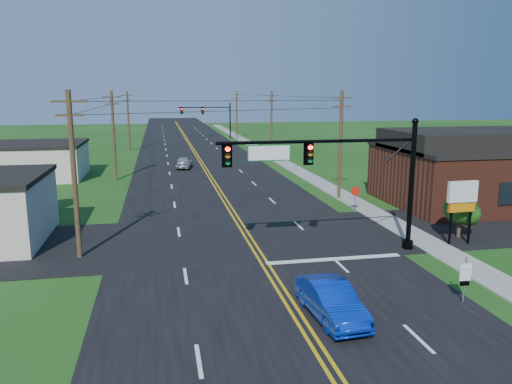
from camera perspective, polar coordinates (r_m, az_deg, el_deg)
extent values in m
plane|color=#164212|center=(20.11, 4.80, -14.86)|extent=(260.00, 260.00, 0.00)
cube|color=black|center=(68.09, -6.72, 3.80)|extent=(16.00, 220.00, 0.04)
cube|color=black|center=(31.05, -1.25, -5.21)|extent=(70.00, 10.00, 0.04)
cube|color=gray|center=(60.05, 4.09, 2.86)|extent=(2.00, 160.00, 0.08)
cylinder|color=black|center=(29.34, 17.31, 0.49)|extent=(0.28, 0.28, 7.20)
cylinder|color=black|center=(30.12, 16.94, -5.78)|extent=(0.60, 0.60, 0.50)
sphere|color=black|center=(28.90, 17.75, 7.71)|extent=(0.36, 0.36, 0.36)
cylinder|color=black|center=(26.79, 7.18, 5.76)|extent=(11.00, 0.18, 0.18)
cube|color=#056123|center=(26.14, 1.50, 4.49)|extent=(2.30, 0.06, 0.85)
cylinder|color=black|center=(98.45, -2.97, 8.26)|extent=(0.28, 0.28, 7.20)
cylinder|color=black|center=(98.68, -2.95, 6.32)|extent=(0.60, 0.60, 0.50)
sphere|color=black|center=(98.32, -3.00, 10.42)|extent=(0.36, 0.36, 0.36)
cylinder|color=black|center=(97.77, -5.93, 9.60)|extent=(10.00, 0.18, 0.18)
cube|color=#056123|center=(97.55, -7.82, 9.23)|extent=(2.30, 0.06, 0.85)
cube|color=maroon|center=(43.81, 23.99, 1.61)|extent=(14.00, 11.00, 4.40)
cube|color=black|center=(43.52, 24.24, 4.66)|extent=(14.20, 11.20, 0.30)
cube|color=beige|center=(57.51, -25.03, 3.12)|extent=(12.00, 9.00, 3.40)
cube|color=black|center=(57.31, -25.19, 4.95)|extent=(12.20, 9.20, 0.30)
cylinder|color=#3B2A1B|center=(28.03, -20.06, 1.69)|extent=(0.28, 0.28, 9.00)
cube|color=#3B2A1B|center=(27.70, -20.62, 9.67)|extent=(1.80, 0.12, 0.12)
cube|color=#3B2A1B|center=(27.72, -20.52, 8.23)|extent=(1.40, 0.12, 0.12)
cylinder|color=#3B2A1B|center=(52.70, -15.95, 6.16)|extent=(0.28, 0.28, 9.00)
cube|color=#3B2A1B|center=(52.52, -16.19, 10.40)|extent=(1.80, 0.12, 0.12)
cube|color=#3B2A1B|center=(52.53, -16.14, 9.63)|extent=(1.40, 0.12, 0.12)
cylinder|color=#3B2A1B|center=(79.57, -14.37, 7.85)|extent=(0.28, 0.28, 9.00)
cube|color=#3B2A1B|center=(79.46, -14.51, 10.65)|extent=(1.80, 0.12, 0.12)
cube|color=#3B2A1B|center=(79.46, -14.49, 10.15)|extent=(1.40, 0.12, 0.12)
cylinder|color=#3B2A1B|center=(42.26, 9.62, 5.26)|extent=(0.28, 0.28, 9.00)
cube|color=#3B2A1B|center=(42.04, 9.80, 10.55)|extent=(1.80, 0.12, 0.12)
cube|color=#3B2A1B|center=(42.05, 9.76, 9.59)|extent=(1.40, 0.12, 0.12)
cylinder|color=#3B2A1B|center=(67.14, 1.77, 7.61)|extent=(0.28, 0.28, 9.00)
cube|color=#3B2A1B|center=(66.99, 1.79, 10.94)|extent=(1.80, 0.12, 0.12)
cube|color=#3B2A1B|center=(67.00, 1.79, 10.34)|extent=(1.40, 0.12, 0.12)
cylinder|color=#3B2A1B|center=(96.58, -2.22, 8.74)|extent=(0.28, 0.28, 9.00)
cube|color=#3B2A1B|center=(96.48, -2.23, 11.06)|extent=(1.80, 0.12, 0.12)
cube|color=#3B2A1B|center=(96.48, -2.23, 10.64)|extent=(1.40, 0.12, 0.12)
cylinder|color=#3B2A1B|center=(48.82, 14.66, 1.61)|extent=(0.24, 0.24, 1.85)
sphere|color=#123A0D|center=(48.57, 14.76, 3.56)|extent=(3.00, 3.00, 3.00)
cylinder|color=#3B2A1B|center=(33.35, 22.18, -3.76)|extent=(0.24, 0.24, 1.32)
sphere|color=#123A0D|center=(33.08, 22.34, -1.75)|extent=(2.00, 2.00, 2.00)
cylinder|color=#3B2A1B|center=(41.14, -23.39, -0.95)|extent=(0.24, 0.24, 1.54)
sphere|color=#123A0D|center=(40.89, -23.54, 0.97)|extent=(2.40, 2.40, 2.40)
imported|color=#082BB4|center=(20.42, 8.59, -12.28)|extent=(1.86, 4.51, 1.45)
imported|color=#ACACB1|center=(59.49, -8.21, 3.35)|extent=(2.34, 4.39, 1.42)
cylinder|color=slate|center=(23.25, 22.73, -9.26)|extent=(0.07, 0.07, 2.07)
cube|color=white|center=(23.03, 22.88, -7.86)|extent=(0.52, 0.07, 0.28)
cube|color=white|center=(23.15, 22.81, -8.74)|extent=(0.52, 0.07, 0.52)
cube|color=black|center=(23.28, 22.74, -9.61)|extent=(0.42, 0.06, 0.21)
cylinder|color=slate|center=(37.92, 11.26, -0.96)|extent=(0.07, 0.07, 1.86)
cylinder|color=red|center=(37.75, 11.31, 0.09)|extent=(0.71, 0.13, 0.71)
cylinder|color=black|center=(31.19, 21.41, -2.43)|extent=(0.15, 0.15, 3.73)
cylinder|color=black|center=(31.86, 23.30, -2.29)|extent=(0.15, 0.15, 3.73)
cube|color=silver|center=(31.25, 22.55, 0.04)|extent=(1.87, 0.36, 1.24)
cube|color=#CC720C|center=(31.43, 22.42, -1.63)|extent=(1.67, 0.31, 0.52)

